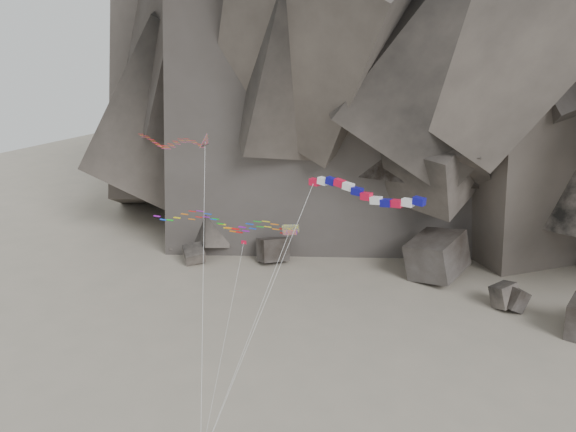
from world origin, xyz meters
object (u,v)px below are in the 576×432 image
at_px(banner_kite, 362,193).
at_px(delta_kite, 168,142).
at_px(parafoil_kite, 215,220).
at_px(pennant_kite, 234,290).

bearing_deg(banner_kite, delta_kite, -175.04).
bearing_deg(banner_kite, parafoil_kite, -164.99).
height_order(delta_kite, parafoil_kite, delta_kite).
xyz_separation_m(delta_kite, parafoil_kite, (6.79, -3.68, -5.48)).
bearing_deg(pennant_kite, delta_kite, 158.33).
distance_m(delta_kite, pennant_kite, 14.61).
bearing_deg(parafoil_kite, banner_kite, -12.67).
bearing_deg(delta_kite, pennant_kite, -18.51).
xyz_separation_m(delta_kite, pennant_kite, (7.89, -2.89, -11.95)).
relative_size(delta_kite, parafoil_kite, 1.34).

